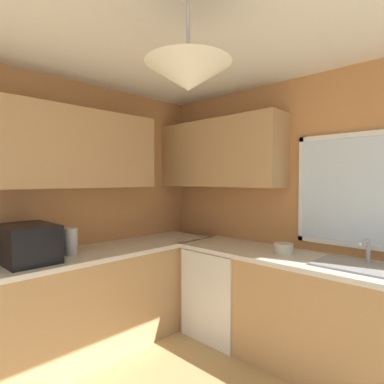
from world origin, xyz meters
name	(u,v)px	position (x,y,z in m)	size (l,w,h in m)	color
room_shell	(164,148)	(-0.76, 0.50, 1.77)	(3.65, 3.41, 2.52)	#C6844C
counter_run_left	(66,308)	(-1.46, 0.00, 0.45)	(0.65, 3.02, 0.89)	tan
counter_run_back	(329,319)	(0.21, 1.34, 0.45)	(2.74, 0.65, 0.89)	tan
dishwasher	(224,291)	(-0.80, 1.31, 0.42)	(0.60, 0.60, 0.84)	white
microwave	(28,243)	(-1.46, -0.29, 1.03)	(0.48, 0.36, 0.29)	black
kettle	(71,241)	(-1.44, 0.05, 1.00)	(0.11, 0.11, 0.23)	#B7B7BC
sink_assembly	(362,266)	(0.43, 1.34, 0.90)	(0.62, 0.40, 0.19)	#9EA0A5
bowl	(283,249)	(-0.18, 1.34, 0.93)	(0.16, 0.16, 0.09)	beige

